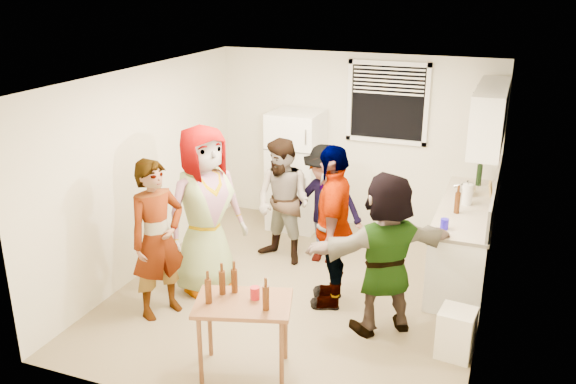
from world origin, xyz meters
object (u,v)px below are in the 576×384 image
at_px(beer_bottle_table, 235,292).
at_px(serving_table, 245,370).
at_px(beer_bottle_counter, 456,213).
at_px(guest_back_left, 283,260).
at_px(blue_cup, 444,229).
at_px(refrigerator, 296,170).
at_px(guest_back_right, 324,260).
at_px(trash_bin, 456,332).
at_px(guest_black, 331,301).
at_px(guest_orange, 381,328).
at_px(kettle, 467,195).
at_px(wine_bottle, 478,185).
at_px(guest_stripe, 163,312).
at_px(guest_grey, 209,289).
at_px(red_cup, 255,299).

bearing_deg(beer_bottle_table, serving_table, -41.98).
distance_m(beer_bottle_counter, guest_back_left, 2.28).
bearing_deg(blue_cup, serving_table, -128.03).
bearing_deg(refrigerator, guest_back_right, -52.52).
xyz_separation_m(trash_bin, serving_table, (-1.79, -0.96, -0.25)).
distance_m(guest_black, guest_orange, 0.74).
bearing_deg(guest_back_right, kettle, 19.17).
xyz_separation_m(wine_bottle, guest_back_right, (-1.75, -1.06, -0.90)).
xyz_separation_m(wine_bottle, guest_stripe, (-2.99, -2.93, -0.90)).
bearing_deg(trash_bin, blue_cup, 107.16).
height_order(kettle, guest_back_right, kettle).
relative_size(beer_bottle_table, guest_back_right, 0.15).
bearing_deg(guest_orange, guest_stripe, -24.27).
bearing_deg(refrigerator, blue_cup, -34.43).
relative_size(trash_bin, serving_table, 0.56).
bearing_deg(guest_stripe, guest_black, -35.84).
xyz_separation_m(guest_stripe, guest_orange, (2.30, 0.54, 0.00)).
relative_size(beer_bottle_table, guest_black, 0.12).
bearing_deg(trash_bin, guest_black, 158.77).
bearing_deg(guest_black, trash_bin, 57.03).
relative_size(beer_bottle_counter, guest_grey, 0.13).
xyz_separation_m(kettle, beer_bottle_counter, (-0.05, -0.67, 0.00)).
bearing_deg(guest_orange, guest_back_left, -73.77).
bearing_deg(kettle, guest_orange, -85.41).
bearing_deg(wine_bottle, guest_back_right, -148.69).
height_order(red_cup, guest_grey, red_cup).
relative_size(serving_table, beer_bottle_table, 3.75).
distance_m(kettle, beer_bottle_counter, 0.67).
relative_size(wine_bottle, red_cup, 2.44).
distance_m(blue_cup, guest_back_right, 1.87).
xyz_separation_m(blue_cup, beer_bottle_table, (-1.64, -1.78, -0.18)).
xyz_separation_m(trash_bin, guest_orange, (-0.77, 0.22, -0.25)).
relative_size(wine_bottle, serving_table, 0.33).
height_order(blue_cup, guest_back_right, blue_cup).
distance_m(refrigerator, beer_bottle_counter, 2.57).
bearing_deg(guest_black, guest_orange, 51.03).
bearing_deg(guest_orange, blue_cup, -160.05).
bearing_deg(refrigerator, guest_black, -59.52).
bearing_deg(guest_back_right, refrigerator, 126.23).
distance_m(refrigerator, guest_black, 2.44).
relative_size(blue_cup, beer_bottle_table, 0.52).
bearing_deg(kettle, guest_back_right, -138.13).
relative_size(trash_bin, guest_back_right, 0.31).
xyz_separation_m(serving_table, beer_bottle_table, (-0.15, 0.13, 0.72)).
height_order(blue_cup, guest_black, blue_cup).
height_order(blue_cup, trash_bin, blue_cup).
xyz_separation_m(blue_cup, guest_stripe, (-2.77, -1.28, -0.90)).
height_order(beer_bottle_table, guest_back_right, beer_bottle_table).
relative_size(serving_table, guest_back_left, 0.53).
bearing_deg(kettle, red_cup, -95.41).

